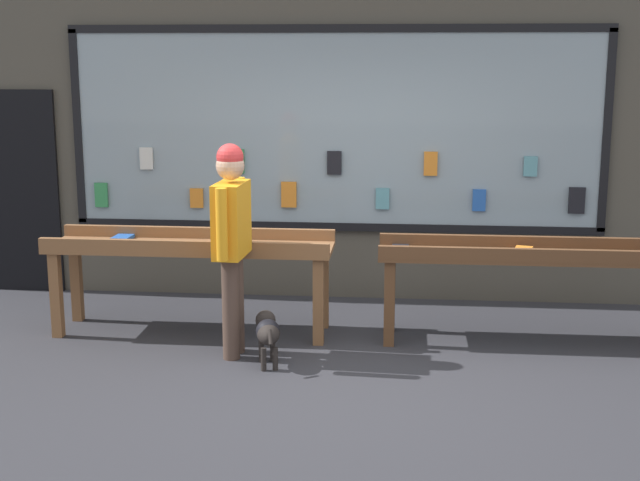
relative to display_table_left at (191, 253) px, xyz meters
The scene contains 6 objects.
ground_plane 1.92m from the display_table_left, 34.68° to the right, with size 40.00×40.00×0.00m, color #2D2D33.
shopfront_facade 2.20m from the display_table_left, 44.47° to the left, with size 8.60×0.29×3.45m.
display_table_left is the anchor object (origin of this frame).
display_table_right 2.93m from the display_table_left, ahead, with size 2.52×0.58×0.89m.
person_browsing 0.83m from the display_table_left, 50.19° to the right, with size 0.25×0.69×1.76m.
small_dog 1.21m from the display_table_left, 44.23° to the right, with size 0.27×0.54×0.40m.
Camera 1 is at (0.42, -6.53, 2.47)m, focal length 50.00 mm.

